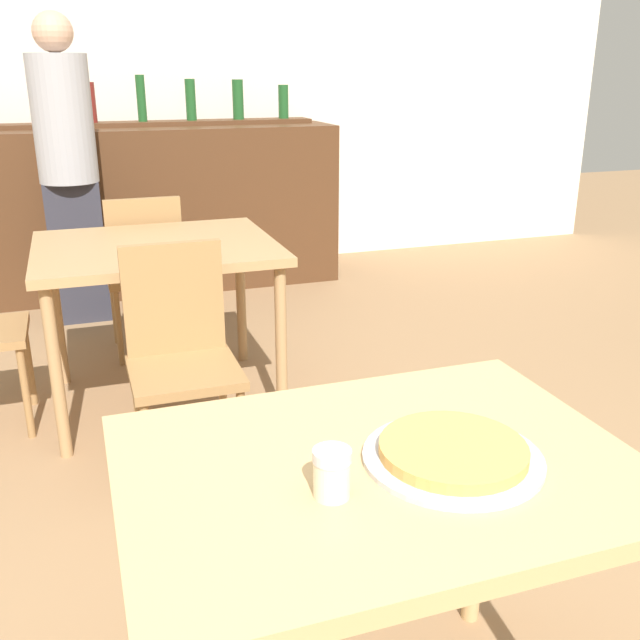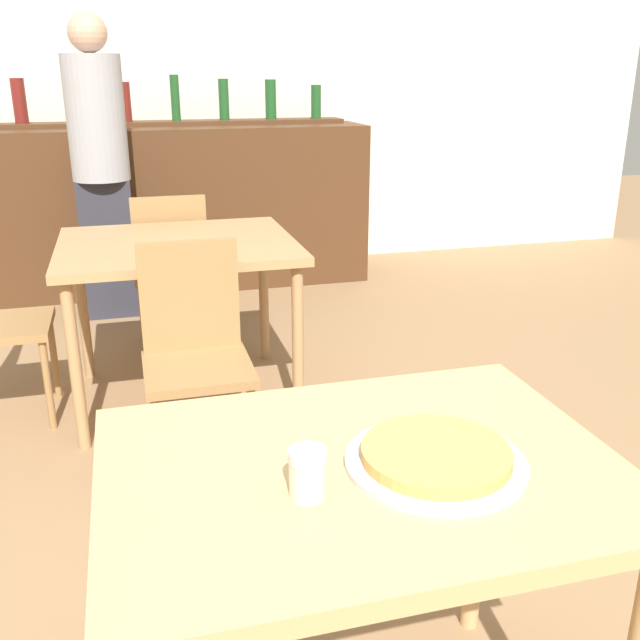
# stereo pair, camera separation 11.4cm
# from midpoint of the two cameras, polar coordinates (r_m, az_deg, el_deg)

# --- Properties ---
(wall_back) EXTENTS (8.00, 0.05, 2.80)m
(wall_back) POSITION_cam_midpoint_polar(r_m,az_deg,el_deg) (5.64, -15.18, 17.82)
(wall_back) COLOR silver
(wall_back) RESTS_ON ground_plane
(dining_table_near) EXTENTS (1.01, 0.74, 0.77)m
(dining_table_near) POSITION_cam_midpoint_polar(r_m,az_deg,el_deg) (1.47, 2.36, -14.43)
(dining_table_near) COLOR tan
(dining_table_near) RESTS_ON ground_plane
(dining_table_far) EXTENTS (1.04, 0.89, 0.77)m
(dining_table_far) POSITION_cam_midpoint_polar(r_m,az_deg,el_deg) (3.28, -13.90, 4.54)
(dining_table_far) COLOR #A87F51
(dining_table_far) RESTS_ON ground_plane
(bar_counter) EXTENTS (2.60, 0.56, 1.12)m
(bar_counter) POSITION_cam_midpoint_polar(r_m,az_deg,el_deg) (5.22, -13.91, 8.55)
(bar_counter) COLOR #4C2D19
(bar_counter) RESTS_ON ground_plane
(bar_back_shelf) EXTENTS (2.39, 0.24, 0.34)m
(bar_back_shelf) POSITION_cam_midpoint_polar(r_m,az_deg,el_deg) (5.28, -15.04, 15.56)
(bar_back_shelf) COLOR #4C2D19
(bar_back_shelf) RESTS_ON bar_counter
(chair_far_side_front) EXTENTS (0.40, 0.40, 0.88)m
(chair_far_side_front) POSITION_cam_midpoint_polar(r_m,az_deg,el_deg) (2.75, -12.30, -2.07)
(chair_far_side_front) COLOR olive
(chair_far_side_front) RESTS_ON ground_plane
(chair_far_side_back) EXTENTS (0.40, 0.40, 0.88)m
(chair_far_side_back) POSITION_cam_midpoint_polar(r_m,az_deg,el_deg) (3.92, -14.62, 4.20)
(chair_far_side_back) COLOR olive
(chair_far_side_back) RESTS_ON ground_plane
(pizza_tray) EXTENTS (0.35, 0.35, 0.04)m
(pizza_tray) POSITION_cam_midpoint_polar(r_m,az_deg,el_deg) (1.42, 8.30, -10.54)
(pizza_tray) COLOR #B7B7BC
(pizza_tray) RESTS_ON dining_table_near
(cheese_shaker) EXTENTS (0.07, 0.07, 0.09)m
(cheese_shaker) POSITION_cam_midpoint_polar(r_m,az_deg,el_deg) (1.29, -1.64, -12.17)
(cheese_shaker) COLOR beige
(cheese_shaker) RESTS_ON dining_table_near
(person_standing) EXTENTS (0.34, 0.34, 1.80)m
(person_standing) POSITION_cam_midpoint_polar(r_m,az_deg,el_deg) (4.56, -20.24, 11.84)
(person_standing) COLOR #2D2D38
(person_standing) RESTS_ON ground_plane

